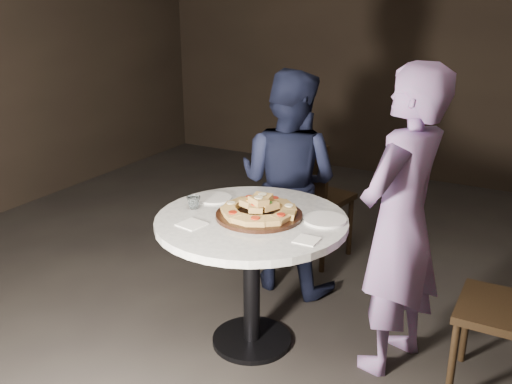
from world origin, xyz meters
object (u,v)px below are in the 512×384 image
table (252,242)px  focaccia_pile (259,208)px  water_glass (194,203)px  diner_navy (288,182)px  diner_teal (401,224)px  serving_board (259,215)px  chair_far (309,191)px

table → focaccia_pile: size_ratio=3.09×
table → water_glass: size_ratio=16.80×
diner_navy → table: bearing=103.4°
diner_navy → diner_teal: 1.02m
serving_board → water_glass: water_glass is taller
focaccia_pile → diner_teal: diner_teal is taller
water_glass → chair_far: size_ratio=0.08×
table → diner_navy: 0.76m
table → diner_teal: size_ratio=0.80×
focaccia_pile → chair_far: size_ratio=0.44×
table → chair_far: 1.14m
chair_far → diner_navy: (0.02, -0.39, 0.19)m
diner_teal → focaccia_pile: bearing=-59.6°
focaccia_pile → diner_teal: bearing=15.1°
table → focaccia_pile: bearing=45.4°
diner_teal → table: bearing=-57.9°
chair_far → diner_teal: bearing=144.8°
water_glass → diner_navy: size_ratio=0.05×
table → chair_far: size_ratio=1.36×
water_glass → focaccia_pile: bearing=10.2°
focaccia_pile → table: bearing=-134.6°
diner_teal → water_glass: bearing=-61.3°
chair_far → table: bearing=108.2°
table → chair_far: chair_far is taller
table → focaccia_pile: 0.20m
focaccia_pile → diner_teal: 0.73m
water_glass → chair_far: (0.19, 1.17, -0.26)m
serving_board → diner_navy: bearing=103.5°
serving_board → water_glass: size_ratio=6.05×
table → serving_board: size_ratio=2.77×
water_glass → diner_teal: diner_teal is taller
table → serving_board: (0.03, 0.03, 0.15)m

